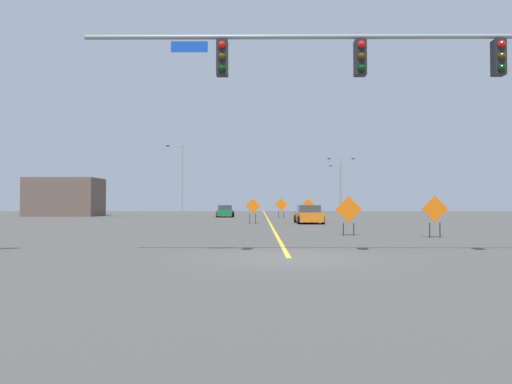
{
  "coord_description": "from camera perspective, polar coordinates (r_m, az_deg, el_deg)",
  "views": [
    {
      "loc": [
        -0.88,
        -13.74,
        1.62
      ],
      "look_at": [
        -1.16,
        28.36,
        2.64
      ],
      "focal_mm": 32.68,
      "sensor_mm": 36.0,
      "label": 1
    }
  ],
  "objects": [
    {
      "name": "road_centre_stripe",
      "position": [
        59.32,
        1.24,
        -2.95
      ],
      "size": [
        0.16,
        91.11,
        0.01
      ],
      "color": "yellow",
      "rests_on": "ground"
    },
    {
      "name": "roadside_building_west",
      "position": [
        63.48,
        -22.35,
        -0.58
      ],
      "size": [
        8.57,
        5.53,
        4.78
      ],
      "color": "brown",
      "rests_on": "ground"
    },
    {
      "name": "street_lamp_near_right",
      "position": [
        60.91,
        -9.16,
        1.86
      ],
      "size": [
        2.2,
        0.24,
        9.19
      ],
      "color": "gray",
      "rests_on": "ground"
    },
    {
      "name": "construction_sign_median_near",
      "position": [
        36.77,
        -0.41,
        -1.91
      ],
      "size": [
        1.18,
        0.29,
        2.0
      ],
      "color": "orange",
      "rests_on": "ground"
    },
    {
      "name": "construction_sign_right_lane",
      "position": [
        23.7,
        11.26,
        -2.28
      ],
      "size": [
        1.35,
        0.11,
        1.99
      ],
      "color": "orange",
      "rests_on": "ground"
    },
    {
      "name": "ground",
      "position": [
        13.86,
        4.06,
        -8.08
      ],
      "size": [
        164.0,
        164.0,
        0.0
      ],
      "primitive_type": "plane",
      "color": "#4C4947"
    },
    {
      "name": "traffic_signal_assembly",
      "position": [
        15.16,
        20.83,
        13.49
      ],
      "size": [
        16.5,
        0.44,
        7.06
      ],
      "color": "gray",
      "rests_on": "ground"
    },
    {
      "name": "construction_sign_left_shoulder",
      "position": [
        43.85,
        6.42,
        -1.82
      ],
      "size": [
        1.4,
        0.1,
        2.06
      ],
      "color": "orange",
      "rests_on": "ground"
    },
    {
      "name": "construction_sign_right_shoulder",
      "position": [
        49.83,
        3.1,
        -1.67
      ],
      "size": [
        1.37,
        0.19,
        2.15
      ],
      "color": "orange",
      "rests_on": "ground"
    },
    {
      "name": "car_green_approaching",
      "position": [
        55.05,
        -3.77,
        -2.39
      ],
      "size": [
        2.02,
        4.55,
        1.39
      ],
      "color": "#196B38",
      "rests_on": "ground"
    },
    {
      "name": "construction_sign_left_lane",
      "position": [
        23.39,
        21.03,
        -2.18
      ],
      "size": [
        1.26,
        0.09,
        1.99
      ],
      "color": "orange",
      "rests_on": "ground"
    },
    {
      "name": "street_lamp_near_left",
      "position": [
        69.34,
        10.38,
        1.38
      ],
      "size": [
        3.97,
        0.24,
        8.31
      ],
      "color": "gray",
      "rests_on": "ground"
    },
    {
      "name": "car_orange_distant",
      "position": [
        37.6,
        6.47,
        -2.83
      ],
      "size": [
        2.12,
        4.29,
        1.46
      ],
      "color": "orange",
      "rests_on": "ground"
    },
    {
      "name": "street_lamp_far_right",
      "position": [
        73.73,
        10.15,
        0.65
      ],
      "size": [
        1.77,
        0.24,
        7.62
      ],
      "color": "gray",
      "rests_on": "ground"
    }
  ]
}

